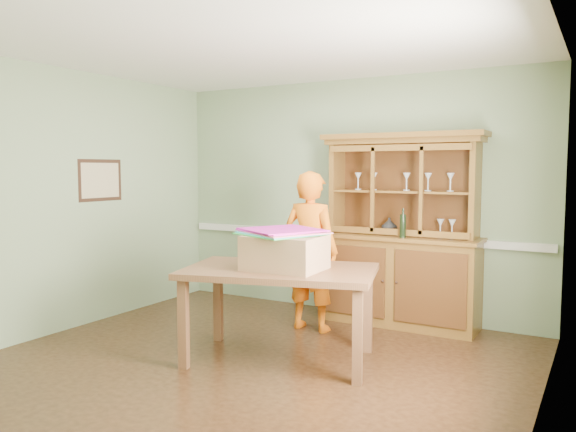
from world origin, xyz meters
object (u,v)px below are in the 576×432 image
Objects in this scene: dining_table at (280,279)px; cardboard_box at (285,252)px; person at (311,251)px; china_hutch at (399,257)px.

cardboard_box is (0.07, -0.04, 0.24)m from dining_table.
person reaches higher than cardboard_box.
cardboard_box is (-0.45, -1.68, 0.24)m from china_hutch.
cardboard_box is 0.38× the size of person.
china_hutch is at bearing 74.95° from cardboard_box.
dining_table is 0.26m from cardboard_box.
dining_table is at bearing -107.71° from china_hutch.
person is (-0.20, 0.97, 0.11)m from dining_table.
china_hutch reaches higher than person.
person is (-0.28, 1.01, -0.14)m from cardboard_box.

